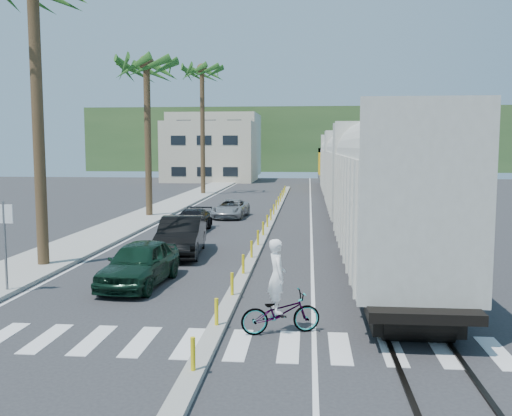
{
  "coord_description": "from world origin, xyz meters",
  "views": [
    {
      "loc": [
        2.33,
        -15.11,
        4.73
      ],
      "look_at": [
        0.0,
        9.97,
        2.0
      ],
      "focal_mm": 40.0,
      "sensor_mm": 36.0,
      "label": 1
    }
  ],
  "objects_px": {
    "street_sign": "(5,233)",
    "car_lead": "(140,263)",
    "car_second": "(181,236)",
    "cyclist": "(280,304)"
  },
  "relations": [
    {
      "from": "street_sign",
      "to": "car_second",
      "type": "height_order",
      "value": "street_sign"
    },
    {
      "from": "car_lead",
      "to": "car_second",
      "type": "xyz_separation_m",
      "value": [
        0.19,
        5.52,
        0.07
      ]
    },
    {
      "from": "street_sign",
      "to": "cyclist",
      "type": "bearing_deg",
      "value": -18.87
    },
    {
      "from": "car_second",
      "to": "cyclist",
      "type": "relative_size",
      "value": 2.11
    },
    {
      "from": "car_lead",
      "to": "cyclist",
      "type": "xyz_separation_m",
      "value": [
        5.02,
        -4.58,
        -0.0
      ]
    },
    {
      "from": "car_second",
      "to": "street_sign",
      "type": "bearing_deg",
      "value": -125.64
    },
    {
      "from": "car_second",
      "to": "cyclist",
      "type": "bearing_deg",
      "value": -69.9
    },
    {
      "from": "car_second",
      "to": "cyclist",
      "type": "height_order",
      "value": "cyclist"
    },
    {
      "from": "street_sign",
      "to": "car_second",
      "type": "distance_m",
      "value": 8.24
    },
    {
      "from": "street_sign",
      "to": "car_lead",
      "type": "relative_size",
      "value": 0.65
    }
  ]
}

